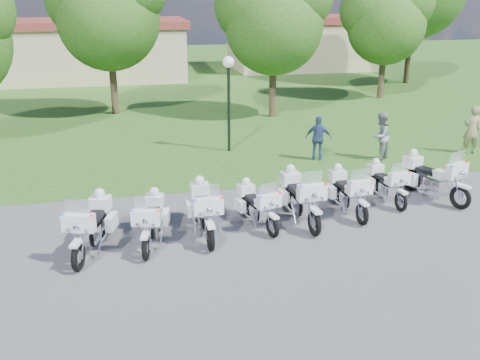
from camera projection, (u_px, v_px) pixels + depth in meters
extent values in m
plane|color=#4E4E52|center=(251.00, 227.00, 14.50)|extent=(100.00, 100.00, 0.00)
cube|color=#24561B|center=(170.00, 77.00, 39.40)|extent=(100.00, 48.00, 0.01)
torus|color=black|center=(78.00, 257.00, 12.17)|extent=(0.31, 0.70, 0.69)
torus|color=black|center=(102.00, 225.00, 13.81)|extent=(0.31, 0.70, 0.69)
cube|color=white|center=(76.00, 243.00, 12.03)|extent=(0.30, 0.49, 0.07)
cube|color=white|center=(79.00, 223.00, 12.14)|extent=(0.78, 0.44, 0.41)
cube|color=silver|center=(78.00, 207.00, 12.08)|extent=(0.59, 0.28, 0.39)
sphere|color=red|center=(91.00, 216.00, 12.00)|extent=(0.09, 0.09, 0.09)
sphere|color=#1426E5|center=(62.00, 216.00, 12.04)|extent=(0.09, 0.09, 0.09)
cube|color=silver|center=(91.00, 235.00, 12.97)|extent=(0.49, 0.65, 0.35)
cube|color=white|center=(86.00, 226.00, 12.62)|extent=(0.46, 0.60, 0.23)
cube|color=black|center=(94.00, 217.00, 13.15)|extent=(0.51, 0.71, 0.12)
cube|color=white|center=(112.00, 222.00, 13.59)|extent=(0.32, 0.57, 0.37)
cube|color=white|center=(88.00, 221.00, 13.63)|extent=(0.32, 0.57, 0.37)
cube|color=white|center=(100.00, 203.00, 13.64)|extent=(0.59, 0.53, 0.33)
sphere|color=white|center=(100.00, 193.00, 13.55)|extent=(0.27, 0.27, 0.27)
torus|color=black|center=(146.00, 248.00, 12.66)|extent=(0.24, 0.64, 0.63)
torus|color=black|center=(156.00, 220.00, 14.17)|extent=(0.24, 0.64, 0.63)
cube|color=white|center=(145.00, 236.00, 12.53)|extent=(0.25, 0.44, 0.07)
cube|color=white|center=(146.00, 218.00, 12.64)|extent=(0.71, 0.36, 0.38)
cube|color=silver|center=(145.00, 204.00, 12.58)|extent=(0.54, 0.22, 0.35)
sphere|color=red|center=(158.00, 212.00, 12.53)|extent=(0.08, 0.08, 0.08)
sphere|color=#1426E5|center=(132.00, 212.00, 12.52)|extent=(0.08, 0.08, 0.08)
cube|color=silver|center=(151.00, 229.00, 13.40)|extent=(0.42, 0.58, 0.32)
cube|color=white|center=(149.00, 220.00, 13.07)|extent=(0.39, 0.54, 0.21)
cube|color=black|center=(152.00, 213.00, 13.56)|extent=(0.43, 0.64, 0.11)
cube|color=white|center=(165.00, 217.00, 13.99)|extent=(0.26, 0.51, 0.34)
cube|color=white|center=(144.00, 217.00, 13.98)|extent=(0.26, 0.51, 0.34)
cube|color=white|center=(155.00, 200.00, 14.01)|extent=(0.52, 0.46, 0.30)
sphere|color=white|center=(154.00, 192.00, 13.93)|extent=(0.25, 0.25, 0.25)
torus|color=black|center=(210.00, 238.00, 13.11)|extent=(0.14, 0.69, 0.69)
torus|color=black|center=(200.00, 211.00, 14.72)|extent=(0.14, 0.69, 0.69)
cube|color=white|center=(210.00, 225.00, 12.97)|extent=(0.19, 0.45, 0.07)
cube|color=white|center=(208.00, 206.00, 13.08)|extent=(0.74, 0.25, 0.41)
cube|color=silver|center=(208.00, 192.00, 13.01)|extent=(0.58, 0.13, 0.39)
sphere|color=red|center=(222.00, 199.00, 13.02)|extent=(0.09, 0.09, 0.09)
sphere|color=#1426E5|center=(195.00, 201.00, 12.89)|extent=(0.09, 0.09, 0.09)
cube|color=silver|center=(205.00, 219.00, 13.89)|extent=(0.35, 0.58, 0.35)
cube|color=white|center=(206.00, 210.00, 13.54)|extent=(0.33, 0.54, 0.23)
cube|color=black|center=(203.00, 202.00, 14.06)|extent=(0.35, 0.64, 0.12)
cube|color=white|center=(212.00, 206.00, 14.58)|extent=(0.19, 0.54, 0.37)
cube|color=white|center=(190.00, 208.00, 14.46)|extent=(0.19, 0.54, 0.37)
cube|color=white|center=(200.00, 190.00, 14.55)|extent=(0.50, 0.41, 0.33)
sphere|color=white|center=(200.00, 180.00, 14.46)|extent=(0.27, 0.27, 0.27)
torus|color=black|center=(272.00, 227.00, 13.83)|extent=(0.26, 0.61, 0.60)
torus|color=black|center=(246.00, 207.00, 15.11)|extent=(0.26, 0.61, 0.60)
cube|color=white|center=(273.00, 216.00, 13.71)|extent=(0.25, 0.42, 0.06)
cube|color=white|center=(269.00, 201.00, 13.79)|extent=(0.67, 0.37, 0.36)
cube|color=silver|center=(268.00, 189.00, 13.73)|extent=(0.51, 0.23, 0.33)
sphere|color=red|center=(280.00, 194.00, 13.81)|extent=(0.08, 0.08, 0.08)
sphere|color=#1426E5|center=(260.00, 198.00, 13.57)|extent=(0.08, 0.08, 0.08)
cube|color=silver|center=(258.00, 212.00, 14.45)|extent=(0.42, 0.56, 0.30)
cube|color=white|center=(262.00, 204.00, 14.17)|extent=(0.39, 0.52, 0.20)
cube|color=black|center=(254.00, 199.00, 14.58)|extent=(0.43, 0.61, 0.11)
cube|color=white|center=(257.00, 202.00, 15.06)|extent=(0.27, 0.49, 0.32)
cube|color=white|center=(240.00, 205.00, 14.84)|extent=(0.27, 0.49, 0.32)
cube|color=white|center=(246.00, 189.00, 14.96)|extent=(0.50, 0.45, 0.28)
sphere|color=white|center=(246.00, 181.00, 14.88)|extent=(0.23, 0.23, 0.23)
torus|color=black|center=(314.00, 223.00, 13.91)|extent=(0.19, 0.72, 0.71)
torus|color=black|center=(290.00, 198.00, 15.55)|extent=(0.19, 0.72, 0.71)
cube|color=white|center=(315.00, 210.00, 13.77)|extent=(0.22, 0.48, 0.07)
cube|color=white|center=(312.00, 192.00, 13.88)|extent=(0.78, 0.31, 0.42)
cube|color=silver|center=(312.00, 178.00, 13.81)|extent=(0.60, 0.17, 0.40)
sphere|color=red|center=(325.00, 185.00, 13.84)|extent=(0.10, 0.10, 0.10)
sphere|color=#1426E5|center=(301.00, 187.00, 13.67)|extent=(0.10, 0.10, 0.10)
cube|color=silver|center=(301.00, 205.00, 14.71)|extent=(0.40, 0.62, 0.36)
cube|color=white|center=(305.00, 196.00, 14.35)|extent=(0.38, 0.57, 0.23)
cube|color=black|center=(298.00, 190.00, 14.88)|extent=(0.41, 0.68, 0.13)
cube|color=white|center=(302.00, 194.00, 15.43)|extent=(0.23, 0.56, 0.38)
cube|color=white|center=(282.00, 196.00, 15.27)|extent=(0.23, 0.56, 0.38)
cube|color=white|center=(290.00, 178.00, 15.37)|extent=(0.54, 0.46, 0.34)
sphere|color=white|center=(290.00, 169.00, 15.28)|extent=(0.28, 0.28, 0.28)
torus|color=black|center=(362.00, 214.00, 14.56)|extent=(0.16, 0.65, 0.64)
torus|color=black|center=(337.00, 193.00, 16.04)|extent=(0.16, 0.65, 0.64)
cube|color=white|center=(363.00, 203.00, 14.43)|extent=(0.20, 0.43, 0.07)
cube|color=white|center=(360.00, 188.00, 14.53)|extent=(0.70, 0.27, 0.38)
cube|color=silver|center=(360.00, 175.00, 14.47)|extent=(0.54, 0.15, 0.36)
sphere|color=red|center=(372.00, 181.00, 14.49)|extent=(0.09, 0.09, 0.09)
sphere|color=#1426E5|center=(351.00, 183.00, 14.34)|extent=(0.09, 0.09, 0.09)
cube|color=silver|center=(349.00, 199.00, 15.28)|extent=(0.36, 0.55, 0.33)
cube|color=white|center=(353.00, 191.00, 14.96)|extent=(0.34, 0.52, 0.21)
cube|color=black|center=(345.00, 186.00, 15.43)|extent=(0.36, 0.61, 0.11)
cube|color=white|center=(348.00, 189.00, 15.93)|extent=(0.20, 0.51, 0.34)
cube|color=white|center=(330.00, 191.00, 15.78)|extent=(0.20, 0.51, 0.34)
cube|color=white|center=(337.00, 175.00, 15.88)|extent=(0.48, 0.41, 0.31)
sphere|color=white|center=(338.00, 167.00, 15.79)|extent=(0.25, 0.25, 0.25)
torus|color=black|center=(401.00, 202.00, 15.48)|extent=(0.16, 0.60, 0.59)
torus|color=black|center=(374.00, 185.00, 16.84)|extent=(0.16, 0.60, 0.59)
cube|color=white|center=(402.00, 192.00, 15.36)|extent=(0.19, 0.40, 0.06)
cube|color=white|center=(399.00, 179.00, 15.45)|extent=(0.65, 0.26, 0.35)
cube|color=silver|center=(399.00, 168.00, 15.39)|extent=(0.50, 0.15, 0.33)
sphere|color=red|center=(409.00, 173.00, 15.42)|extent=(0.08, 0.08, 0.08)
sphere|color=#1426E5|center=(392.00, 175.00, 15.27)|extent=(0.08, 0.08, 0.08)
cube|color=silver|center=(387.00, 189.00, 16.14)|extent=(0.34, 0.52, 0.30)
cube|color=white|center=(392.00, 182.00, 15.84)|extent=(0.32, 0.48, 0.19)
cube|color=black|center=(383.00, 177.00, 16.28)|extent=(0.34, 0.57, 0.11)
cube|color=white|center=(385.00, 181.00, 16.74)|extent=(0.20, 0.47, 0.32)
cube|color=white|center=(369.00, 182.00, 16.60)|extent=(0.20, 0.47, 0.32)
cube|color=white|center=(375.00, 169.00, 16.69)|extent=(0.45, 0.39, 0.28)
sphere|color=white|center=(376.00, 162.00, 16.61)|extent=(0.23, 0.23, 0.23)
torus|color=black|center=(460.00, 198.00, 15.62)|extent=(0.39, 0.71, 0.71)
torus|color=black|center=(411.00, 180.00, 17.05)|extent=(0.39, 0.71, 0.71)
cube|color=white|center=(463.00, 186.00, 15.48)|extent=(0.35, 0.50, 0.07)
cube|color=white|center=(457.00, 171.00, 15.56)|extent=(0.80, 0.51, 0.42)
cube|color=silver|center=(456.00, 158.00, 15.49)|extent=(0.60, 0.33, 0.40)
sphere|color=red|center=(467.00, 163.00, 15.62)|extent=(0.10, 0.10, 0.10)
sphere|color=#1426E5|center=(452.00, 167.00, 15.27)|extent=(0.10, 0.10, 0.10)
cube|color=silver|center=(435.00, 184.00, 16.31)|extent=(0.55, 0.68, 0.36)
cube|color=white|center=(443.00, 175.00, 15.98)|extent=(0.52, 0.64, 0.23)
cube|color=black|center=(427.00, 171.00, 16.44)|extent=(0.57, 0.74, 0.13)
cube|color=white|center=(423.00, 174.00, 17.02)|extent=(0.38, 0.58, 0.38)
cube|color=white|center=(409.00, 178.00, 16.70)|extent=(0.38, 0.58, 0.38)
cube|color=white|center=(413.00, 161.00, 16.86)|extent=(0.63, 0.58, 0.34)
sphere|color=white|center=(413.00, 153.00, 16.77)|extent=(0.28, 0.28, 0.28)
cylinder|color=black|center=(229.00, 110.00, 20.83)|extent=(0.12, 0.12, 3.36)
sphere|color=white|center=(228.00, 62.00, 20.21)|extent=(0.44, 0.44, 0.44)
cylinder|color=#38281C|center=(113.00, 80.00, 27.22)|extent=(0.36, 0.36, 3.46)
sphere|color=#224914|center=(108.00, 19.00, 26.22)|extent=(5.04, 5.04, 5.04)
cylinder|color=#38281C|center=(273.00, 84.00, 26.67)|extent=(0.36, 0.36, 3.28)
sphere|color=#224914|center=(274.00, 25.00, 25.72)|extent=(4.77, 4.77, 4.77)
sphere|color=#224914|center=(251.00, 6.00, 25.57)|extent=(3.58, 3.58, 3.58)
cylinder|color=#38281C|center=(382.00, 72.00, 31.41)|extent=(0.36, 0.36, 3.05)
sphere|color=#224914|center=(386.00, 26.00, 30.53)|extent=(4.44, 4.44, 4.44)
sphere|color=#224914|center=(369.00, 10.00, 30.39)|extent=(3.33, 3.33, 3.33)
sphere|color=#224914|center=(407.00, 3.00, 30.05)|extent=(3.05, 3.05, 3.05)
cylinder|color=#38281C|center=(409.00, 49.00, 36.22)|extent=(0.36, 0.36, 4.56)
cube|color=tan|center=(85.00, 53.00, 38.58)|extent=(14.00, 8.00, 3.60)
cube|color=maroon|center=(82.00, 23.00, 37.89)|extent=(14.56, 8.32, 0.50)
cube|color=tan|center=(301.00, 45.00, 43.67)|extent=(11.00, 7.00, 3.60)
cube|color=maroon|center=(302.00, 19.00, 42.98)|extent=(11.44, 7.28, 0.50)
imported|color=gray|center=(472.00, 130.00, 20.75)|extent=(0.75, 0.56, 1.89)
imported|color=gray|center=(380.00, 136.00, 20.00)|extent=(1.11, 1.09, 1.81)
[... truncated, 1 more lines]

